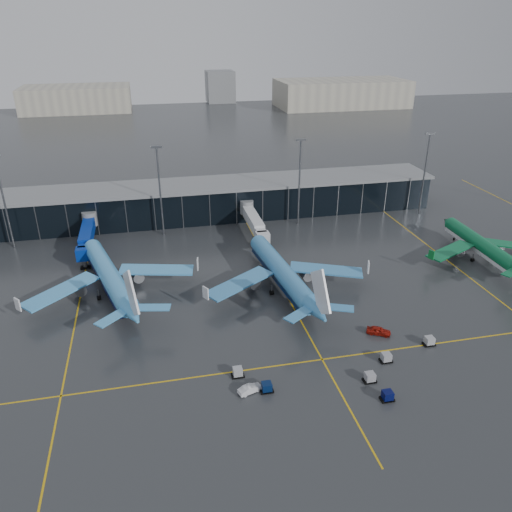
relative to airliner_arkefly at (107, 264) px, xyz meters
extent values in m
plane|color=#282B2D|center=(28.42, -18.87, -6.96)|extent=(600.00, 600.00, 0.00)
cube|color=black|center=(28.42, 43.13, -1.96)|extent=(140.00, 16.00, 10.00)
cube|color=slate|center=(28.42, 43.13, 3.34)|extent=(142.00, 17.00, 0.80)
cylinder|color=#595B60|center=(-6.58, 34.63, -1.76)|extent=(4.00, 4.00, 4.00)
cube|color=navy|center=(-6.58, 21.13, -2.56)|extent=(3.00, 24.00, 3.00)
cylinder|color=#595B60|center=(-6.58, 13.63, -5.66)|extent=(1.00, 1.00, 2.60)
cylinder|color=#595B60|center=(38.42, 34.63, -1.76)|extent=(4.00, 4.00, 4.00)
cube|color=silver|center=(38.42, 21.13, -2.56)|extent=(3.00, 24.00, 3.00)
cylinder|color=#595B60|center=(38.42, 13.63, -5.66)|extent=(1.00, 1.00, 2.60)
cylinder|color=#595B60|center=(-26.58, 31.13, 5.54)|extent=(0.50, 0.50, 25.00)
cylinder|color=#595B60|center=(13.42, 31.13, 5.54)|extent=(0.50, 0.50, 25.00)
cube|color=#595B60|center=(13.42, 31.13, 18.24)|extent=(3.00, 0.40, 0.60)
cylinder|color=#595B60|center=(53.42, 31.13, 5.54)|extent=(0.50, 0.50, 25.00)
cube|color=#595B60|center=(53.42, 31.13, 18.24)|extent=(3.00, 0.40, 0.60)
cylinder|color=#595B60|center=(93.42, 31.13, 5.54)|extent=(0.50, 0.50, 25.00)
cube|color=#595B60|center=(93.42, 31.13, 18.24)|extent=(3.00, 0.40, 0.60)
cube|color=#B2AD99|center=(148.42, 241.13, 2.04)|extent=(90.00, 42.00, 18.00)
cube|color=#B2AD99|center=(-31.58, 261.13, 1.04)|extent=(70.00, 38.00, 16.00)
cube|color=#B2AD99|center=(68.42, 281.13, 4.04)|extent=(20.00, 20.00, 22.00)
cube|color=gold|center=(-6.58, 1.13, -6.95)|extent=(0.30, 120.00, 0.02)
cube|color=gold|center=(38.42, 1.13, -6.95)|extent=(0.30, 120.00, 0.02)
cube|color=gold|center=(83.42, 1.13, -6.95)|extent=(0.30, 120.00, 0.02)
cube|color=gold|center=(38.42, -33.87, -6.95)|extent=(220.00, 0.30, 0.02)
cube|color=black|center=(44.26, -41.35, -6.78)|extent=(2.20, 1.50, 0.36)
cube|color=gray|center=(44.26, -41.35, -6.01)|extent=(1.60, 1.50, 1.50)
cube|color=black|center=(49.42, -36.87, -6.78)|extent=(2.20, 1.50, 0.36)
cube|color=gray|center=(49.42, -36.87, -6.01)|extent=(1.60, 1.50, 1.50)
cube|color=black|center=(59.66, -33.92, -6.78)|extent=(2.20, 1.50, 0.36)
cube|color=#96999F|center=(59.66, -33.92, -6.01)|extent=(1.60, 1.50, 1.50)
cube|color=black|center=(26.59, -40.03, -6.78)|extent=(2.20, 1.50, 0.36)
cube|color=#04163B|center=(26.59, -40.03, -6.01)|extent=(1.60, 1.50, 1.50)
cube|color=black|center=(22.62, -35.17, -6.78)|extent=(2.20, 1.50, 0.36)
cube|color=#95989E|center=(22.62, -35.17, -6.01)|extent=(1.60, 1.50, 1.50)
cube|color=black|center=(45.13, -46.25, -6.78)|extent=(2.20, 1.50, 0.36)
cube|color=#04093B|center=(45.13, -46.25, -6.01)|extent=(1.60, 1.50, 1.50)
cube|color=silver|center=(41.32, -16.80, -6.56)|extent=(2.56, 3.43, 0.80)
cube|color=silver|center=(41.32, -16.80, -4.66)|extent=(1.92, 3.00, 2.29)
imported|color=maroon|center=(51.84, -28.58, -6.17)|extent=(4.98, 3.93, 1.59)
imported|color=silver|center=(23.87, -39.64, -6.27)|extent=(4.42, 2.72, 1.37)
camera|label=1|loc=(10.86, -103.10, 48.69)|focal=35.00mm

